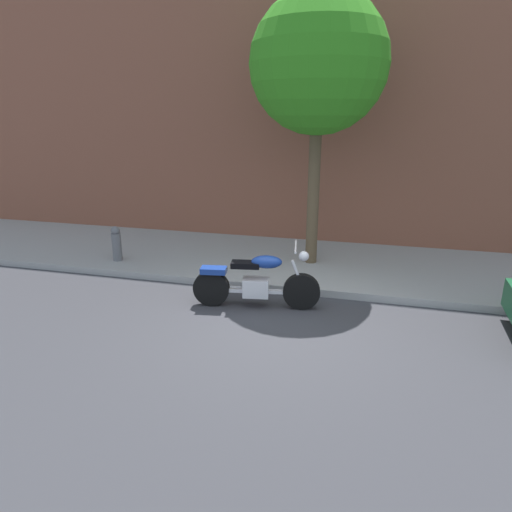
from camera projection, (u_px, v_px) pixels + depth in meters
name	position (u px, v px, depth m)	size (l,w,h in m)	color
ground_plane	(278.00, 325.00, 6.99)	(60.00, 60.00, 0.00)	#38383D
sidewalk	(306.00, 263.00, 9.72)	(24.79, 3.33, 0.14)	#9F9F9F
building_facade	(323.00, 84.00, 10.32)	(24.79, 0.50, 7.74)	brown
motorcycle	(256.00, 282.00, 7.54)	(2.18, 0.71, 1.13)	black
street_tree	(319.00, 65.00, 8.37)	(2.66, 2.66, 5.44)	brown
fire_hydrant	(117.00, 246.00, 9.59)	(0.20, 0.20, 0.91)	slate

